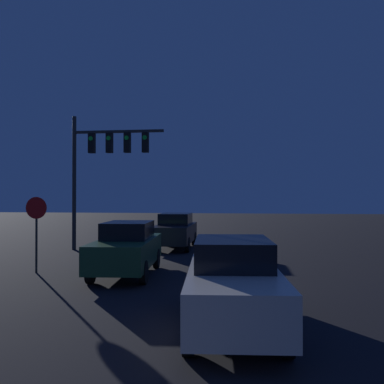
% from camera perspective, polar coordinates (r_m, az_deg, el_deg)
% --- Properties ---
extents(car_near, '(1.94, 4.41, 1.63)m').
position_cam_1_polar(car_near, '(8.07, 5.50, -12.02)').
color(car_near, beige).
rests_on(car_near, ground_plane).
extents(car_mid, '(1.92, 4.41, 1.63)m').
position_cam_1_polar(car_mid, '(13.49, -8.66, -7.38)').
color(car_mid, '#1E4728').
rests_on(car_mid, ground_plane).
extents(car_far, '(1.71, 4.32, 1.63)m').
position_cam_1_polar(car_far, '(20.10, -2.25, -5.15)').
color(car_far, black).
rests_on(car_far, ground_plane).
extents(traffic_signal_mast, '(4.24, 0.30, 6.09)m').
position_cam_1_polar(traffic_signal_mast, '(19.84, -11.89, 4.68)').
color(traffic_signal_mast, '#2D2D2D').
rests_on(traffic_signal_mast, ground_plane).
extents(stop_sign, '(0.70, 0.07, 2.41)m').
position_cam_1_polar(stop_sign, '(14.49, -20.05, -3.52)').
color(stop_sign, '#2D2D2D').
rests_on(stop_sign, ground_plane).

